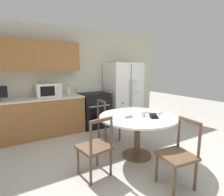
{
  "coord_description": "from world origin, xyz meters",
  "views": [
    {
      "loc": [
        -1.7,
        -1.93,
        1.55
      ],
      "look_at": [
        0.16,
        1.15,
        0.95
      ],
      "focal_mm": 28.0,
      "sensor_mm": 36.0,
      "label": 1
    }
  ],
  "objects_px": {
    "oven_range": "(94,109)",
    "dining_chair_near": "(178,155)",
    "refrigerator": "(123,93)",
    "counter_bottle": "(69,91)",
    "dining_chair_left": "(95,148)",
    "microwave": "(48,90)",
    "dining_chair_far": "(108,120)",
    "candle_glass": "(143,114)",
    "wallet": "(154,116)"
  },
  "relations": [
    {
      "from": "refrigerator",
      "to": "dining_chair_near",
      "type": "height_order",
      "value": "refrigerator"
    },
    {
      "from": "counter_bottle",
      "to": "dining_chair_far",
      "type": "relative_size",
      "value": 0.29
    },
    {
      "from": "refrigerator",
      "to": "microwave",
      "type": "bearing_deg",
      "value": 177.09
    },
    {
      "from": "microwave",
      "to": "dining_chair_left",
      "type": "relative_size",
      "value": 0.6
    },
    {
      "from": "refrigerator",
      "to": "counter_bottle",
      "type": "height_order",
      "value": "refrigerator"
    },
    {
      "from": "oven_range",
      "to": "candle_glass",
      "type": "bearing_deg",
      "value": -89.43
    },
    {
      "from": "oven_range",
      "to": "counter_bottle",
      "type": "height_order",
      "value": "counter_bottle"
    },
    {
      "from": "counter_bottle",
      "to": "candle_glass",
      "type": "bearing_deg",
      "value": -71.61
    },
    {
      "from": "dining_chair_far",
      "to": "candle_glass",
      "type": "height_order",
      "value": "dining_chair_far"
    },
    {
      "from": "dining_chair_left",
      "to": "counter_bottle",
      "type": "bearing_deg",
      "value": 73.46
    },
    {
      "from": "microwave",
      "to": "candle_glass",
      "type": "xyz_separation_m",
      "value": [
        1.16,
        -2.01,
        -0.28
      ]
    },
    {
      "from": "dining_chair_left",
      "to": "wallet",
      "type": "distance_m",
      "value": 1.1
    },
    {
      "from": "dining_chair_left",
      "to": "microwave",
      "type": "bearing_deg",
      "value": 86.61
    },
    {
      "from": "microwave",
      "to": "dining_chair_left",
      "type": "height_order",
      "value": "microwave"
    },
    {
      "from": "oven_range",
      "to": "dining_chair_far",
      "type": "bearing_deg",
      "value": -97.57
    },
    {
      "from": "oven_range",
      "to": "candle_glass",
      "type": "xyz_separation_m",
      "value": [
        0.02,
        -1.94,
        0.31
      ]
    },
    {
      "from": "dining_chair_far",
      "to": "candle_glass",
      "type": "bearing_deg",
      "value": 11.38
    },
    {
      "from": "dining_chair_left",
      "to": "wallet",
      "type": "relative_size",
      "value": 5.56
    },
    {
      "from": "oven_range",
      "to": "microwave",
      "type": "xyz_separation_m",
      "value": [
        -1.14,
        0.06,
        0.59
      ]
    },
    {
      "from": "counter_bottle",
      "to": "wallet",
      "type": "bearing_deg",
      "value": -71.67
    },
    {
      "from": "oven_range",
      "to": "counter_bottle",
      "type": "distance_m",
      "value": 0.84
    },
    {
      "from": "dining_chair_left",
      "to": "candle_glass",
      "type": "distance_m",
      "value": 1.04
    },
    {
      "from": "counter_bottle",
      "to": "wallet",
      "type": "distance_m",
      "value": 2.35
    },
    {
      "from": "dining_chair_far",
      "to": "dining_chair_left",
      "type": "bearing_deg",
      "value": -35.1
    },
    {
      "from": "oven_range",
      "to": "dining_chair_left",
      "type": "height_order",
      "value": "oven_range"
    },
    {
      "from": "refrigerator",
      "to": "wallet",
      "type": "height_order",
      "value": "refrigerator"
    },
    {
      "from": "counter_bottle",
      "to": "dining_chair_near",
      "type": "bearing_deg",
      "value": -79.55
    },
    {
      "from": "dining_chair_left",
      "to": "wallet",
      "type": "xyz_separation_m",
      "value": [
        1.04,
        -0.09,
        0.33
      ]
    },
    {
      "from": "oven_range",
      "to": "dining_chair_far",
      "type": "relative_size",
      "value": 1.2
    },
    {
      "from": "refrigerator",
      "to": "candle_glass",
      "type": "bearing_deg",
      "value": -115.56
    },
    {
      "from": "dining_chair_near",
      "to": "dining_chair_far",
      "type": "relative_size",
      "value": 1.0
    },
    {
      "from": "microwave",
      "to": "wallet",
      "type": "distance_m",
      "value": 2.54
    },
    {
      "from": "refrigerator",
      "to": "candle_glass",
      "type": "distance_m",
      "value": 2.11
    },
    {
      "from": "dining_chair_near",
      "to": "refrigerator",
      "type": "bearing_deg",
      "value": -12.6
    },
    {
      "from": "microwave",
      "to": "dining_chair_near",
      "type": "height_order",
      "value": "microwave"
    },
    {
      "from": "oven_range",
      "to": "dining_chair_far",
      "type": "distance_m",
      "value": 0.99
    },
    {
      "from": "dining_chair_left",
      "to": "candle_glass",
      "type": "xyz_separation_m",
      "value": [
        0.98,
        0.11,
        0.34
      ]
    },
    {
      "from": "dining_chair_far",
      "to": "dining_chair_left",
      "type": "xyz_separation_m",
      "value": [
        -0.83,
        -1.07,
        0.0
      ]
    },
    {
      "from": "wallet",
      "to": "refrigerator",
      "type": "bearing_deg",
      "value": 68.08
    },
    {
      "from": "dining_chair_left",
      "to": "candle_glass",
      "type": "bearing_deg",
      "value": -1.99
    },
    {
      "from": "dining_chair_far",
      "to": "wallet",
      "type": "bearing_deg",
      "value": 12.95
    },
    {
      "from": "refrigerator",
      "to": "dining_chair_left",
      "type": "relative_size",
      "value": 1.91
    },
    {
      "from": "counter_bottle",
      "to": "dining_chair_left",
      "type": "bearing_deg",
      "value": -98.15
    },
    {
      "from": "refrigerator",
      "to": "candle_glass",
      "type": "height_order",
      "value": "refrigerator"
    },
    {
      "from": "microwave",
      "to": "candle_glass",
      "type": "distance_m",
      "value": 2.34
    },
    {
      "from": "refrigerator",
      "to": "wallet",
      "type": "bearing_deg",
      "value": -111.92
    },
    {
      "from": "refrigerator",
      "to": "dining_chair_near",
      "type": "bearing_deg",
      "value": -110.72
    },
    {
      "from": "oven_range",
      "to": "dining_chair_near",
      "type": "distance_m",
      "value": 2.82
    },
    {
      "from": "counter_bottle",
      "to": "wallet",
      "type": "height_order",
      "value": "counter_bottle"
    },
    {
      "from": "dining_chair_far",
      "to": "dining_chair_left",
      "type": "distance_m",
      "value": 1.36
    }
  ]
}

